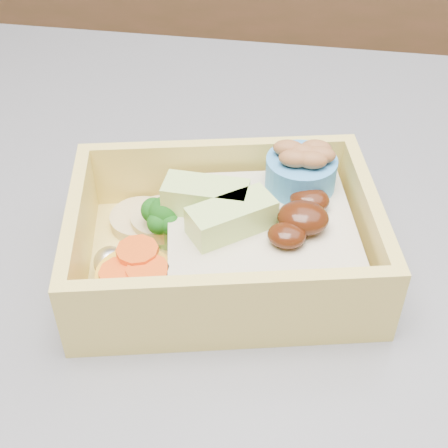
# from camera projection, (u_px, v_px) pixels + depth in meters

# --- Properties ---
(bento_box) EXTENTS (0.23, 0.19, 0.07)m
(bento_box) POSITION_uv_depth(u_px,v_px,m) (233.00, 236.00, 0.42)
(bento_box) COLOR #E6CA5F
(bento_box) RESTS_ON island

